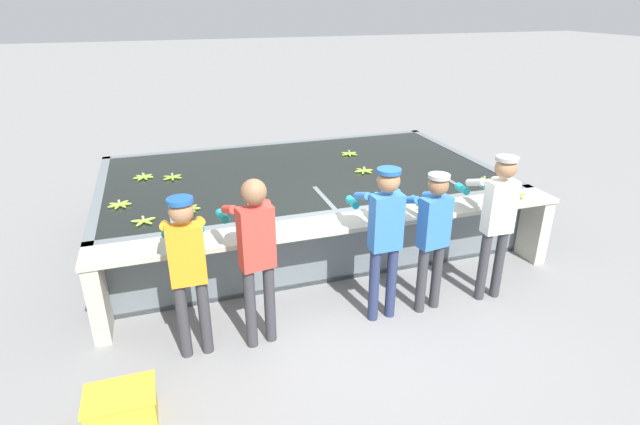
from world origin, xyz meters
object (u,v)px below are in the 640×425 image
(banana_bunch_floating_1, at_px, (143,221))
(banana_bunch_floating_8, at_px, (189,209))
(worker_2, at_px, (384,230))
(banana_bunch_floating_5, at_px, (143,177))
(worker_0, at_px, (187,263))
(worker_1, at_px, (256,248))
(banana_bunch_floating_2, at_px, (172,177))
(knife_0, at_px, (384,217))
(banana_bunch_floating_4, at_px, (364,171))
(banana_bunch_floating_7, at_px, (484,180))
(worker_4, at_px, (497,214))
(banana_bunch_floating_6, at_px, (390,173))
(banana_bunch_floating_0, at_px, (119,204))
(worker_3, at_px, (432,230))
(banana_bunch_ledge_0, at_px, (516,195))
(crate, at_px, (122,408))
(banana_bunch_ledge_1, at_px, (426,207))

(banana_bunch_floating_1, relative_size, banana_bunch_floating_8, 0.99)
(worker_2, bearing_deg, banana_bunch_floating_5, 129.85)
(worker_0, xyz_separation_m, worker_1, (0.62, -0.03, 0.07))
(worker_2, xyz_separation_m, banana_bunch_floating_5, (-2.32, 2.78, -0.11))
(worker_1, distance_m, banana_bunch_floating_8, 1.55)
(banana_bunch_floating_2, bearing_deg, worker_1, -76.88)
(banana_bunch_floating_1, distance_m, knife_0, 2.67)
(banana_bunch_floating_5, distance_m, banana_bunch_floating_8, 1.43)
(worker_0, distance_m, banana_bunch_floating_4, 3.33)
(banana_bunch_floating_1, distance_m, banana_bunch_floating_7, 4.36)
(worker_4, relative_size, banana_bunch_floating_6, 6.08)
(banana_bunch_floating_0, xyz_separation_m, banana_bunch_floating_1, (0.27, -0.59, 0.00))
(banana_bunch_floating_1, bearing_deg, banana_bunch_floating_2, 74.80)
(banana_bunch_floating_5, bearing_deg, banana_bunch_floating_6, -15.49)
(banana_bunch_floating_7, bearing_deg, worker_3, -141.06)
(banana_bunch_floating_2, relative_size, banana_bunch_floating_8, 1.00)
(banana_bunch_ledge_0, xyz_separation_m, crate, (-4.69, -1.35, -0.76))
(worker_0, distance_m, banana_bunch_ledge_0, 4.08)
(banana_bunch_ledge_1, bearing_deg, banana_bunch_floating_1, 168.67)
(banana_bunch_floating_6, bearing_deg, worker_4, -79.34)
(banana_bunch_ledge_0, bearing_deg, banana_bunch_floating_1, 171.92)
(worker_0, height_order, crate, worker_0)
(worker_4, relative_size, banana_bunch_floating_5, 6.02)
(banana_bunch_floating_7, xyz_separation_m, knife_0, (-1.79, -0.69, -0.01))
(banana_bunch_floating_2, relative_size, crate, 0.51)
(banana_bunch_floating_0, relative_size, banana_bunch_ledge_1, 0.99)
(worker_2, height_order, worker_4, same)
(banana_bunch_floating_0, bearing_deg, knife_0, -24.86)
(worker_0, xyz_separation_m, banana_bunch_floating_6, (2.92, 1.85, -0.06))
(crate, bearing_deg, banana_bunch_floating_8, 70.49)
(worker_0, height_order, banana_bunch_ledge_0, worker_0)
(worker_4, xyz_separation_m, banana_bunch_ledge_0, (0.76, 0.63, -0.10))
(worker_2, bearing_deg, banana_bunch_floating_2, 126.24)
(banana_bunch_floating_0, relative_size, banana_bunch_floating_2, 1.00)
(banana_bunch_floating_1, bearing_deg, knife_0, -15.79)
(worker_3, xyz_separation_m, banana_bunch_floating_2, (-2.49, 2.65, -0.02))
(worker_3, bearing_deg, banana_bunch_floating_6, 77.18)
(banana_bunch_floating_4, height_order, banana_bunch_floating_8, same)
(banana_bunch_floating_7, bearing_deg, banana_bunch_floating_6, 147.97)
(banana_bunch_floating_5, distance_m, banana_bunch_ledge_0, 4.91)
(worker_0, distance_m, banana_bunch_floating_5, 2.79)
(banana_bunch_floating_4, height_order, crate, banana_bunch_floating_4)
(worker_2, height_order, banana_bunch_floating_1, worker_2)
(banana_bunch_floating_5, bearing_deg, banana_bunch_floating_4, -13.14)
(banana_bunch_floating_8, bearing_deg, banana_bunch_floating_4, 14.55)
(worker_3, distance_m, banana_bunch_floating_1, 3.13)
(worker_0, xyz_separation_m, banana_bunch_floating_0, (-0.65, 1.82, -0.06))
(worker_0, relative_size, banana_bunch_floating_4, 5.78)
(worker_1, xyz_separation_m, banana_bunch_floating_5, (-1.00, 2.80, -0.13))
(worker_2, xyz_separation_m, banana_bunch_floating_2, (-1.94, 2.65, -0.11))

